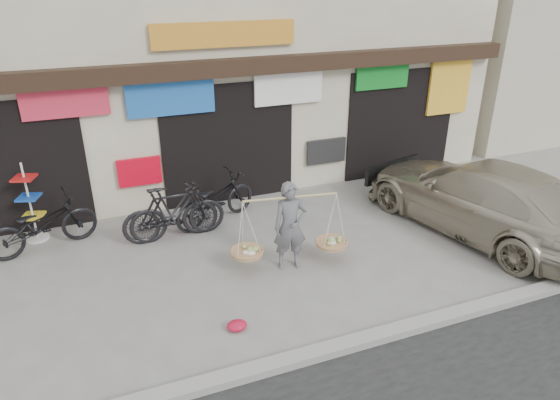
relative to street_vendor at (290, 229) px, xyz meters
name	(u,v)px	position (x,y,z in m)	size (l,w,h in m)	color
ground	(287,276)	(-0.17, -0.30, -0.75)	(70.00, 70.00, 0.00)	gray
kerb	(340,347)	(-0.17, -2.30, -0.69)	(70.00, 0.25, 0.12)	gray
shophouse_block	(194,32)	(-0.17, 6.12, 2.70)	(14.00, 6.32, 7.00)	beige
street_vendor	(290,229)	(0.00, 0.00, 0.00)	(2.09, 0.81, 1.63)	slate
bike_0	(42,224)	(-4.13, 2.27, -0.22)	(0.70, 2.01, 1.05)	black
bike_1	(177,212)	(-1.66, 1.79, -0.18)	(0.53, 1.89, 1.13)	black
bike_2	(215,199)	(-0.79, 2.20, -0.23)	(0.69, 1.98, 1.04)	black
bike_3	(170,213)	(-1.79, 1.79, -0.18)	(0.53, 1.89, 1.13)	black
suv	(480,197)	(4.11, -0.08, -0.02)	(3.13, 5.36, 1.46)	#A99D88
display_rack	(31,209)	(-4.31, 2.78, -0.10)	(0.49, 0.49, 1.62)	silver
red_bag	(237,325)	(-1.40, -1.34, -0.68)	(0.31, 0.25, 0.14)	red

